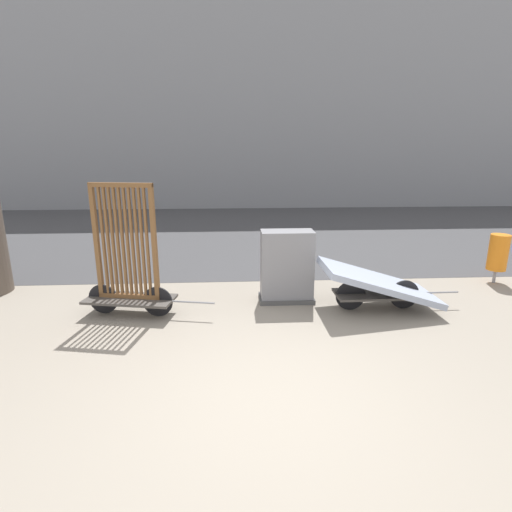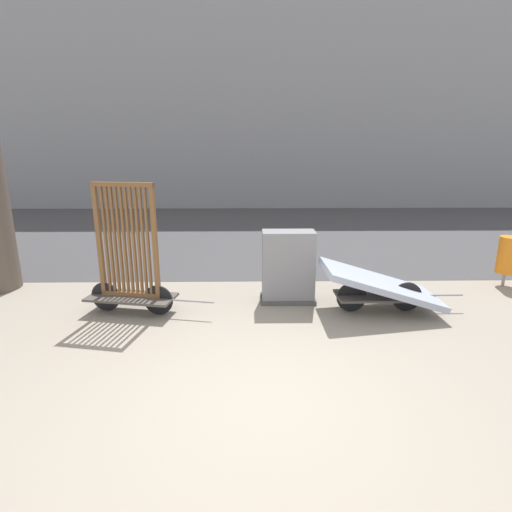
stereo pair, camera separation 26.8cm
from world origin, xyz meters
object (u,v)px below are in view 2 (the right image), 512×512
at_px(bike_cart_with_mattress, 380,286).
at_px(utility_cabinet, 288,269).
at_px(bike_cart_with_bedframe, 129,268).
at_px(trash_bin, 508,255).

height_order(bike_cart_with_mattress, utility_cabinet, utility_cabinet).
bearing_deg(utility_cabinet, bike_cart_with_mattress, -18.03).
bearing_deg(bike_cart_with_bedframe, utility_cabinet, 21.35).
bearing_deg(bike_cart_with_bedframe, bike_cart_with_mattress, 10.88).
relative_size(bike_cart_with_mattress, utility_cabinet, 1.86).
relative_size(bike_cart_with_mattress, trash_bin, 2.37).
relative_size(utility_cabinet, trash_bin, 1.28).
height_order(bike_cart_with_bedframe, bike_cart_with_mattress, bike_cart_with_bedframe).
height_order(bike_cart_with_bedframe, trash_bin, bike_cart_with_bedframe).
xyz_separation_m(bike_cart_with_mattress, utility_cabinet, (-1.50, 0.49, 0.16)).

